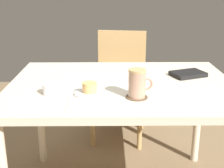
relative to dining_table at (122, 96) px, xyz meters
The scene contains 9 objects.
dining_table is the anchor object (origin of this frame).
wooden_chair 0.83m from the dining_table, 88.70° to the left, with size 0.48×0.48×0.83m.
placemat 0.23m from the dining_table, 104.72° to the right, with size 0.38×0.35×0.00m, color silver.
pastry_plate 0.26m from the dining_table, 130.76° to the right, with size 0.14×0.14×0.01m, color white.
pastry 0.27m from the dining_table, 130.76° to the right, with size 0.07×0.07×0.05m, color #E0A860.
coffee_coaster 0.25m from the dining_table, 76.19° to the right, with size 0.10×0.10×0.01m, color brown.
coffee_mug 0.28m from the dining_table, 75.67° to the right, with size 0.11×0.08×0.13m.
sugar_bowl 0.40m from the dining_table, 153.99° to the right, with size 0.07×0.07×0.05m, color white.
small_book 0.40m from the dining_table, 17.94° to the left, with size 0.18×0.12×0.02m, color black.
Camera 1 is at (-0.07, -1.55, 1.21)m, focal length 50.00 mm.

